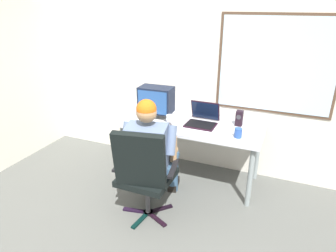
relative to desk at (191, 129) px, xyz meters
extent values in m
cube|color=silver|center=(0.10, 0.42, 0.62)|extent=(4.90, 0.06, 2.53)
cube|color=#4C3828|center=(0.82, 0.38, 0.74)|extent=(1.27, 0.01, 1.08)
cube|color=silver|center=(0.82, 0.38, 0.74)|extent=(1.21, 0.02, 1.02)
cylinder|color=gray|center=(-0.75, -0.29, -0.31)|extent=(0.05, 0.05, 0.69)
cylinder|color=gray|center=(0.75, -0.29, -0.31)|extent=(0.05, 0.05, 0.69)
cylinder|color=gray|center=(-0.75, 0.29, -0.31)|extent=(0.05, 0.05, 0.69)
cylinder|color=gray|center=(0.75, 0.29, -0.31)|extent=(0.05, 0.05, 0.69)
cube|color=silver|center=(0.00, 0.00, 0.06)|extent=(1.64, 0.72, 0.04)
cube|color=black|center=(-0.30, -0.85, -0.64)|extent=(0.27, 0.09, 0.02)
cube|color=black|center=(-0.19, -0.96, -0.64)|extent=(0.08, 0.27, 0.02)
cube|color=black|center=(-0.05, -0.88, -0.64)|extent=(0.26, 0.16, 0.02)
cube|color=black|center=(-0.08, -0.73, -0.64)|extent=(0.22, 0.23, 0.02)
cube|color=black|center=(-0.23, -0.71, -0.64)|extent=(0.17, 0.26, 0.02)
cylinder|color=black|center=(-0.17, -0.83, -0.64)|extent=(0.10, 0.10, 0.02)
cylinder|color=#3F3F44|center=(-0.17, -0.83, -0.43)|extent=(0.05, 0.05, 0.40)
cube|color=black|center=(-0.17, -0.83, -0.21)|extent=(0.49, 0.49, 0.06)
cube|color=black|center=(-0.13, -1.04, 0.09)|extent=(0.48, 0.22, 0.54)
cube|color=black|center=(0.09, -0.78, -0.08)|extent=(0.11, 0.35, 0.02)
cube|color=black|center=(-0.43, -0.87, -0.08)|extent=(0.11, 0.35, 0.02)
cylinder|color=#33516F|center=(-0.05, -0.55, -0.18)|extent=(0.23, 0.46, 0.15)
cylinder|color=#33516F|center=(-0.09, -0.34, -0.42)|extent=(0.12, 0.12, 0.47)
cube|color=black|center=(-0.10, -0.28, -0.61)|extent=(0.14, 0.25, 0.08)
cylinder|color=#33516F|center=(-0.37, -0.61, -0.18)|extent=(0.23, 0.46, 0.15)
cylinder|color=#33516F|center=(-0.41, -0.40, -0.42)|extent=(0.12, 0.12, 0.47)
cube|color=black|center=(-0.42, -0.34, -0.61)|extent=(0.14, 0.25, 0.08)
cube|color=slate|center=(-0.17, -0.80, 0.07)|extent=(0.42, 0.33, 0.53)
sphere|color=#A57D54|center=(-0.17, -0.80, 0.45)|extent=(0.19, 0.19, 0.19)
sphere|color=#CE5813|center=(-0.17, -0.80, 0.48)|extent=(0.19, 0.19, 0.19)
cylinder|color=slate|center=(0.04, -0.71, 0.18)|extent=(0.12, 0.20, 0.29)
cylinder|color=#A57D54|center=(0.02, -0.62, 0.04)|extent=(0.09, 0.09, 0.26)
sphere|color=#A57D54|center=(0.02, -0.58, 0.01)|extent=(0.09, 0.09, 0.09)
cylinder|color=slate|center=(-0.39, -0.79, 0.18)|extent=(0.12, 0.21, 0.29)
cylinder|color=#A57D54|center=(-0.42, -0.65, 0.13)|extent=(0.10, 0.18, 0.27)
sphere|color=#A57D54|center=(-0.44, -0.56, 0.19)|extent=(0.09, 0.09, 0.09)
cube|color=beige|center=(-0.44, 0.00, 0.08)|extent=(0.25, 0.20, 0.02)
cylinder|color=beige|center=(-0.44, 0.00, 0.12)|extent=(0.04, 0.04, 0.06)
cube|color=black|center=(-0.44, 0.00, 0.31)|extent=(0.40, 0.24, 0.31)
cube|color=#264C8C|center=(-0.44, -0.12, 0.31)|extent=(0.35, 0.02, 0.27)
cube|color=black|center=(0.12, -0.02, 0.08)|extent=(0.34, 0.26, 0.02)
cube|color=black|center=(0.12, -0.02, 0.09)|extent=(0.31, 0.23, 0.00)
cube|color=black|center=(0.12, 0.14, 0.20)|extent=(0.34, 0.09, 0.23)
cube|color=#0F1933|center=(0.12, 0.13, 0.20)|extent=(0.31, 0.08, 0.21)
cylinder|color=silver|center=(-0.19, -0.19, 0.08)|extent=(0.07, 0.07, 0.00)
cylinder|color=silver|center=(-0.19, -0.19, 0.11)|extent=(0.01, 0.01, 0.07)
cylinder|color=silver|center=(-0.19, -0.19, 0.18)|extent=(0.08, 0.08, 0.06)
cylinder|color=#5F0514|center=(-0.19, -0.19, 0.16)|extent=(0.07, 0.07, 0.03)
cube|color=black|center=(0.52, 0.15, 0.16)|extent=(0.08, 0.08, 0.18)
cylinder|color=#333338|center=(0.52, 0.11, 0.19)|extent=(0.05, 0.01, 0.05)
cylinder|color=#244690|center=(0.57, -0.18, 0.12)|extent=(0.08, 0.08, 0.10)
camera|label=1|loc=(0.99, -3.05, 1.38)|focal=31.85mm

